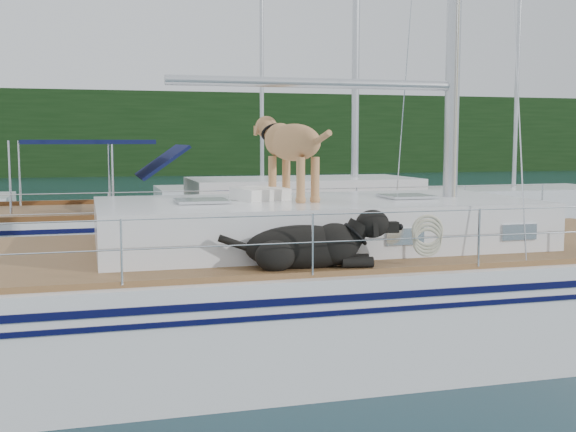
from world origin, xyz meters
name	(u,v)px	position (x,y,z in m)	size (l,w,h in m)	color
ground	(253,350)	(0.00, 0.00, 0.00)	(120.00, 120.00, 0.00)	black
tree_line	(112,134)	(0.00, 45.00, 3.00)	(90.00, 3.00, 6.00)	black
shore_bank	(112,167)	(0.00, 46.20, 0.60)	(92.00, 1.00, 1.20)	#595147
main_sailboat	(260,294)	(0.10, -0.01, 0.68)	(12.00, 3.80, 14.01)	white
neighbor_sailboat	(253,230)	(1.50, 6.52, 0.63)	(11.00, 3.50, 13.30)	white
bg_boat_center	(262,200)	(4.00, 16.00, 0.45)	(7.20, 3.00, 11.65)	white
bg_boat_east	(513,202)	(12.00, 13.00, 0.46)	(6.40, 3.00, 11.65)	white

